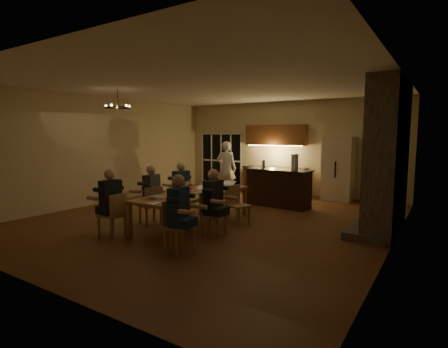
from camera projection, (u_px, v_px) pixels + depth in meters
floor at (214, 219)px, 8.63m from camera, size 9.00×9.00×0.00m
back_wall at (287, 148)px, 12.22m from camera, size 8.00×0.04×3.20m
left_wall at (105, 150)px, 10.60m from camera, size 0.04×9.00×3.20m
right_wall at (398, 161)px, 6.29m from camera, size 0.04×9.00×3.20m
ceiling at (214, 86)px, 8.26m from camera, size 8.00×9.00×0.04m
french_doors at (221, 161)px, 13.69m from camera, size 1.86×0.08×2.10m
fireplace at (388, 157)px, 7.46m from camera, size 0.58×2.50×3.20m
kitchenette at (275, 160)px, 12.16m from camera, size 2.24×0.68×2.40m
refrigerator at (338, 169)px, 10.96m from camera, size 0.90×0.68×2.00m
dining_table at (194, 209)px, 8.02m from camera, size 1.10×3.10×0.75m
bar_island at (278, 188)px, 10.07m from camera, size 1.98×0.87×1.08m
chair_left_near at (112, 215)px, 7.10m from camera, size 0.46×0.46×0.89m
chair_left_mid at (150, 205)px, 8.10m from camera, size 0.56×0.56×0.89m
chair_left_far at (181, 198)px, 8.97m from camera, size 0.56×0.56×0.89m
chair_right_near at (179, 226)px, 6.21m from camera, size 0.54×0.54×0.89m
chair_right_mid at (214, 214)px, 7.21m from camera, size 0.47×0.47×0.89m
chair_right_far at (238, 205)px, 8.08m from camera, size 0.55×0.55×0.89m
person_left_near at (111, 202)px, 7.13m from camera, size 0.64×0.64×1.38m
person_right_near at (179, 213)px, 6.18m from camera, size 0.70×0.70×1.38m
person_left_mid at (152, 194)px, 8.08m from camera, size 0.71×0.71×1.38m
person_right_mid at (213, 203)px, 7.11m from camera, size 0.62×0.62×1.38m
person_left_far at (181, 189)px, 8.93m from camera, size 0.70×0.70×1.38m
standing_person at (226, 168)px, 11.85m from camera, size 0.78×0.63×1.85m
chandelier at (118, 108)px, 8.85m from camera, size 0.63×0.63×0.03m
laptop_a at (156, 193)px, 7.28m from camera, size 0.38×0.36×0.23m
laptop_b at (179, 194)px, 7.17m from camera, size 0.40×0.37×0.23m
laptop_c at (189, 186)px, 8.19m from camera, size 0.33×0.30×0.23m
laptop_d at (203, 189)px, 7.81m from camera, size 0.38×0.35×0.23m
laptop_e at (213, 181)px, 9.03m from camera, size 0.39×0.37×0.23m
laptop_f at (227, 184)px, 8.63m from camera, size 0.34×0.31×0.23m
mug_front at (179, 193)px, 7.59m from camera, size 0.09×0.09×0.10m
mug_mid at (214, 188)px, 8.40m from camera, size 0.09×0.09×0.10m
mug_back at (203, 185)px, 8.85m from camera, size 0.08×0.08×0.10m
redcup_near at (168, 200)px, 6.71m from camera, size 0.09×0.09×0.12m
redcup_mid at (190, 187)px, 8.48m from camera, size 0.09×0.09×0.12m
can_silver at (174, 194)px, 7.39m from camera, size 0.06×0.06×0.12m
can_cola at (223, 182)px, 9.27m from camera, size 0.06×0.06×0.12m
can_right at (215, 190)px, 7.96m from camera, size 0.07×0.07×0.12m
plate_near at (194, 197)px, 7.39m from camera, size 0.25×0.25×0.02m
plate_left at (157, 197)px, 7.42m from camera, size 0.25×0.25×0.02m
plate_far at (230, 189)px, 8.41m from camera, size 0.25×0.25×0.02m
notepad at (154, 204)px, 6.69m from camera, size 0.17×0.23×0.01m
bar_bottle at (264, 164)px, 10.24m from camera, size 0.08×0.08×0.24m
bar_blender at (295, 162)px, 9.72m from camera, size 0.18×0.18×0.44m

